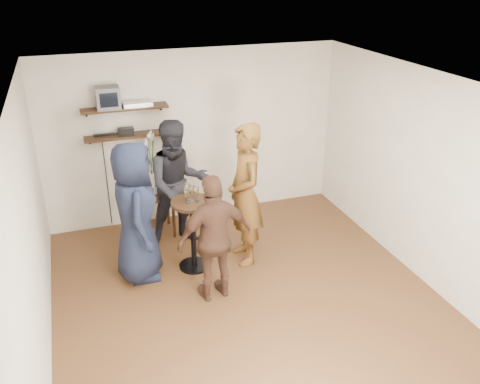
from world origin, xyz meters
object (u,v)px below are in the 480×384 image
at_px(person_plaid, 245,195).
at_px(person_dark, 178,184).
at_px(side_table, 155,199).
at_px(drinks_table, 193,225).
at_px(dvd_deck, 137,104).
at_px(person_navy, 135,213).
at_px(person_brown, 215,239).
at_px(radio, 126,131).
at_px(crt_monitor, 108,98).

distance_m(person_plaid, person_dark, 1.03).
height_order(side_table, drinks_table, drinks_table).
distance_m(dvd_deck, side_table, 1.39).
relative_size(person_plaid, person_dark, 1.05).
distance_m(drinks_table, person_navy, 0.76).
height_order(side_table, person_brown, person_brown).
height_order(dvd_deck, radio, dvd_deck).
xyz_separation_m(side_table, person_navy, (-0.41, -1.06, 0.36)).
relative_size(person_plaid, person_navy, 1.05).
relative_size(person_dark, person_brown, 1.15).
height_order(crt_monitor, person_brown, crt_monitor).
xyz_separation_m(side_table, drinks_table, (0.30, -1.09, 0.07)).
bearing_deg(person_dark, drinks_table, -90.00).
height_order(radio, person_plaid, person_plaid).
distance_m(crt_monitor, person_brown, 2.60).
distance_m(side_table, person_brown, 1.85).
relative_size(radio, person_dark, 0.12).
xyz_separation_m(dvd_deck, side_table, (0.09, -0.32, -1.35)).
bearing_deg(person_dark, side_table, 124.10).
bearing_deg(person_plaid, crt_monitor, -132.40).
xyz_separation_m(dvd_deck, person_plaid, (1.10, -1.43, -0.94)).
bearing_deg(person_dark, dvd_deck, 115.84).
distance_m(crt_monitor, drinks_table, 2.14).
distance_m(radio, person_dark, 1.09).
xyz_separation_m(crt_monitor, drinks_table, (0.78, -1.41, -1.40)).
height_order(dvd_deck, person_navy, dvd_deck).
xyz_separation_m(person_plaid, person_brown, (-0.61, -0.68, -0.17)).
height_order(side_table, person_dark, person_dark).
height_order(crt_monitor, person_dark, crt_monitor).
bearing_deg(person_brown, person_navy, -50.15).
relative_size(side_table, person_plaid, 0.34).
xyz_separation_m(side_table, person_plaid, (1.00, -1.11, 0.41)).
bearing_deg(radio, drinks_table, -67.61).
height_order(crt_monitor, side_table, crt_monitor).
relative_size(crt_monitor, person_brown, 0.20).
relative_size(side_table, person_brown, 0.42).
relative_size(dvd_deck, person_plaid, 0.21).
relative_size(radio, person_navy, 0.12).
height_order(person_plaid, person_brown, person_plaid).
xyz_separation_m(dvd_deck, person_navy, (-0.31, -1.38, -0.99)).
bearing_deg(dvd_deck, crt_monitor, 180.00).
height_order(crt_monitor, dvd_deck, crt_monitor).
bearing_deg(dvd_deck, person_plaid, -52.62).
height_order(side_table, person_plaid, person_plaid).
relative_size(crt_monitor, side_table, 0.49).
bearing_deg(drinks_table, person_navy, 177.27).
bearing_deg(person_plaid, person_navy, -90.60).
bearing_deg(drinks_table, person_dark, 91.66).
bearing_deg(person_plaid, person_dark, -133.41).
xyz_separation_m(radio, drinks_table, (0.58, -1.41, -0.90)).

